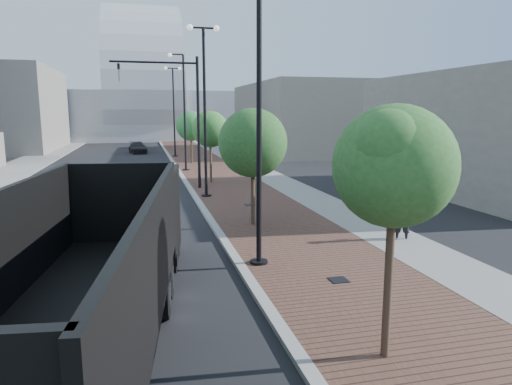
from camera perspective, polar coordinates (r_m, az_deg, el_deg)
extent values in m
cube|color=#4C2D23|center=(44.21, -5.55, 3.73)|extent=(7.00, 140.00, 0.12)
cube|color=slate|center=(44.68, -2.11, 3.84)|extent=(2.40, 140.00, 0.13)
cube|color=gray|center=(43.85, -10.09, 3.59)|extent=(0.30, 140.00, 0.14)
cube|color=slate|center=(44.93, -26.88, 2.80)|extent=(4.00, 140.00, 0.12)
cube|color=black|center=(14.72, -14.50, -2.38)|extent=(2.87, 2.95, 2.66)
cube|color=black|center=(16.37, -13.67, -4.24)|extent=(2.50, 0.81, 1.33)
cube|color=black|center=(13.44, -15.23, -6.50)|extent=(2.64, 1.13, 0.51)
cube|color=black|center=(8.41, -20.93, -17.04)|extent=(3.61, 9.63, 0.36)
cube|color=black|center=(8.23, -21.11, -14.50)|extent=(3.71, 9.64, 0.12)
cube|color=black|center=(7.65, -12.21, -7.74)|extent=(1.30, 9.34, 2.04)
cube|color=black|center=(12.19, -16.19, -1.31)|extent=(2.55, 0.44, 2.04)
cylinder|color=black|center=(14.63, -18.81, -7.43)|extent=(0.44, 1.15, 1.12)
cylinder|color=silver|center=(14.63, -18.81, -7.43)|extent=(0.42, 0.65, 0.61)
cylinder|color=black|center=(14.33, -10.33, -7.42)|extent=(0.44, 1.15, 1.12)
cylinder|color=silver|center=(14.33, -10.33, -7.42)|extent=(0.42, 0.65, 0.61)
cylinder|color=black|center=(16.14, -17.64, -5.76)|extent=(0.44, 1.15, 1.12)
cylinder|color=silver|center=(16.14, -17.64, -5.76)|extent=(0.42, 0.65, 0.61)
cylinder|color=black|center=(15.86, -9.97, -5.70)|extent=(0.44, 1.15, 1.12)
cylinder|color=silver|center=(15.86, -9.97, -5.70)|extent=(0.42, 0.65, 0.61)
cylinder|color=black|center=(11.70, -22.11, -12.04)|extent=(0.44, 1.15, 1.12)
cylinder|color=silver|center=(11.70, -22.11, -12.04)|extent=(0.42, 0.65, 0.61)
cylinder|color=black|center=(11.32, -11.35, -12.23)|extent=(0.44, 1.15, 1.12)
cylinder|color=silver|center=(11.32, -11.35, -12.23)|extent=(0.42, 0.65, 0.61)
cylinder|color=black|center=(12.79, -20.69, -10.07)|extent=(0.44, 1.15, 1.12)
cylinder|color=silver|center=(12.79, -20.69, -10.07)|extent=(0.42, 0.65, 0.61)
cylinder|color=black|center=(12.44, -10.90, -10.15)|extent=(0.44, 1.15, 1.12)
cylinder|color=silver|center=(12.44, -10.90, -10.15)|extent=(0.42, 0.65, 0.61)
imported|color=white|center=(20.10, -17.97, -1.92)|extent=(1.99, 5.15, 1.68)
imported|color=black|center=(30.60, -21.81, 1.52)|extent=(2.53, 5.12, 1.40)
imported|color=black|center=(55.86, -14.30, 5.34)|extent=(2.32, 4.54, 1.26)
imported|color=black|center=(18.05, 17.48, -2.80)|extent=(0.83, 0.70, 1.92)
cylinder|color=black|center=(14.70, 0.35, -8.70)|extent=(0.56, 0.56, 0.20)
cylinder|color=black|center=(13.93, 0.37, 9.21)|extent=(0.16, 0.16, 9.00)
cylinder|color=black|center=(26.16, -6.10, -0.47)|extent=(0.56, 0.56, 0.20)
cylinder|color=black|center=(25.73, -6.29, 9.48)|extent=(0.16, 0.16, 9.00)
cylinder|color=black|center=(26.09, -6.48, 19.41)|extent=(1.40, 0.10, 0.10)
sphere|color=silver|center=(26.01, -8.10, 19.40)|extent=(0.32, 0.32, 0.32)
sphere|color=silver|center=(26.19, -4.87, 19.40)|extent=(0.32, 0.32, 0.32)
cylinder|color=black|center=(37.95, -8.57, 2.71)|extent=(0.56, 0.56, 0.20)
cylinder|color=black|center=(37.66, -8.75, 9.55)|extent=(0.16, 0.16, 9.00)
cylinder|color=black|center=(37.87, -9.72, 16.35)|extent=(1.00, 0.10, 0.10)
sphere|color=silver|center=(37.82, -10.50, 16.23)|extent=(0.32, 0.32, 0.32)
cylinder|color=black|center=(49.84, -9.87, 4.37)|extent=(0.56, 0.56, 0.20)
cylinder|color=black|center=(49.62, -10.02, 9.57)|extent=(0.16, 0.16, 9.00)
cylinder|color=black|center=(49.81, -10.18, 14.76)|extent=(1.40, 0.10, 0.10)
sphere|color=silver|center=(49.77, -11.02, 14.73)|extent=(0.32, 0.32, 0.32)
sphere|color=silver|center=(49.86, -9.35, 14.77)|extent=(0.32, 0.32, 0.32)
cylinder|color=black|center=(28.72, -7.07, 8.27)|extent=(0.18, 0.18, 8.00)
cylinder|color=black|center=(28.66, -12.38, 15.32)|extent=(5.00, 0.12, 0.12)
imported|color=black|center=(28.61, -16.46, 13.95)|extent=(0.16, 0.20, 1.00)
cylinder|color=#382619|center=(9.21, 15.94, -9.56)|extent=(0.16, 0.16, 3.56)
sphere|color=#24581E|center=(8.76, 16.57, 3.10)|extent=(2.24, 2.24, 2.24)
sphere|color=#24581E|center=(9.25, 17.70, 1.80)|extent=(1.57, 1.57, 1.57)
sphere|color=#24581E|center=(8.32, 15.94, 5.26)|extent=(1.35, 1.35, 1.35)
cylinder|color=#382619|center=(19.28, -0.40, 0.53)|extent=(0.16, 0.16, 3.29)
sphere|color=#1E4C1A|center=(19.07, -0.41, 6.11)|extent=(2.83, 2.83, 2.83)
sphere|color=#1E4C1A|center=(19.47, 0.54, 5.49)|extent=(1.98, 1.98, 1.98)
sphere|color=#1E4C1A|center=(18.69, -1.09, 7.04)|extent=(1.70, 1.70, 1.70)
cylinder|color=#382619|center=(30.98, -5.58, 4.14)|extent=(0.16, 0.16, 3.40)
sphere|color=#286623|center=(30.84, -5.64, 7.74)|extent=(2.39, 2.39, 2.39)
sphere|color=#286623|center=(31.21, -4.98, 7.33)|extent=(1.67, 1.67, 1.67)
sphere|color=#286623|center=(30.49, -6.13, 8.34)|extent=(1.43, 1.43, 1.43)
cylinder|color=#382619|center=(42.85, -7.91, 5.59)|extent=(0.16, 0.16, 3.26)
sphere|color=#236628|center=(42.75, -7.97, 8.08)|extent=(2.70, 2.70, 2.70)
sphere|color=#236628|center=(43.10, -7.48, 7.80)|extent=(1.89, 1.89, 1.89)
sphere|color=#236628|center=(42.42, -8.35, 8.50)|extent=(1.62, 1.62, 1.62)
cube|color=#9FA2A9|center=(88.51, -13.48, 9.14)|extent=(50.00, 28.00, 8.00)
cube|color=#64615A|center=(56.72, 5.62, 9.07)|extent=(12.00, 22.00, 8.00)
cube|color=#605D56|center=(31.42, 27.86, 6.43)|extent=(10.00, 16.00, 7.00)
cube|color=black|center=(13.46, 10.07, -10.50)|extent=(0.50, 0.50, 0.02)
cube|color=black|center=(23.57, -0.76, -1.49)|extent=(0.50, 0.50, 0.02)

